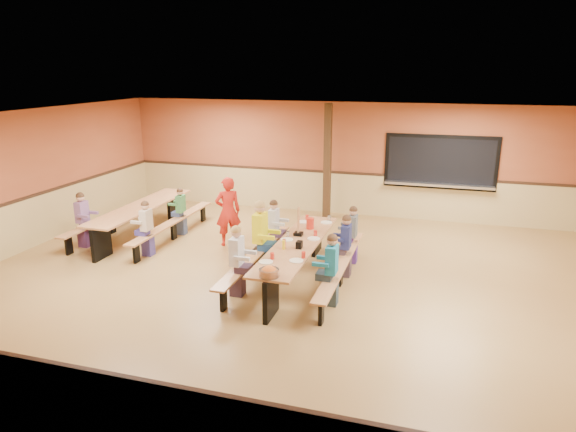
% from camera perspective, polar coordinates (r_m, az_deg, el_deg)
% --- Properties ---
extents(ground, '(12.00, 12.00, 0.00)m').
position_cam_1_polar(ground, '(9.65, -0.32, -7.39)').
color(ground, brown).
rests_on(ground, ground).
extents(room_envelope, '(12.04, 10.04, 3.02)m').
position_cam_1_polar(room_envelope, '(9.39, -0.32, -3.52)').
color(room_envelope, '#9A4D2C').
rests_on(room_envelope, ground).
extents(kitchen_pass_through, '(2.78, 0.28, 1.38)m').
position_cam_1_polar(kitchen_pass_through, '(13.62, 16.56, 5.51)').
color(kitchen_pass_through, black).
rests_on(kitchen_pass_through, ground).
extents(structural_post, '(0.18, 0.18, 3.00)m').
position_cam_1_polar(structural_post, '(13.36, 4.41, 5.98)').
color(structural_post, '#301F10').
rests_on(structural_post, ground).
extents(cafeteria_table_main, '(1.91, 3.70, 0.74)m').
position_cam_1_polar(cafeteria_table_main, '(9.56, 1.04, -4.21)').
color(cafeteria_table_main, '#A86E43').
rests_on(cafeteria_table_main, ground).
extents(cafeteria_table_second, '(1.91, 3.70, 0.74)m').
position_cam_1_polar(cafeteria_table_second, '(12.54, -15.98, 0.14)').
color(cafeteria_table_second, '#A86E43').
rests_on(cafeteria_table_second, ground).
extents(seated_child_white_left, '(0.39, 0.32, 1.25)m').
position_cam_1_polar(seated_child_white_left, '(8.96, -5.69, -5.05)').
color(seated_child_white_left, silver).
rests_on(seated_child_white_left, ground).
extents(seated_adult_yellow, '(0.46, 0.37, 1.39)m').
position_cam_1_polar(seated_adult_yellow, '(9.98, -3.11, -2.32)').
color(seated_adult_yellow, yellow).
rests_on(seated_adult_yellow, ground).
extents(seated_child_grey_left, '(0.37, 0.30, 1.20)m').
position_cam_1_polar(seated_child_grey_left, '(10.77, -1.59, -1.42)').
color(seated_child_grey_left, '#BDBDBD').
rests_on(seated_child_grey_left, ground).
extents(seated_child_teal_right, '(0.38, 0.31, 1.23)m').
position_cam_1_polar(seated_child_teal_right, '(8.60, 4.86, -6.04)').
color(seated_child_teal_right, '#196C8D').
rests_on(seated_child_teal_right, ground).
extents(seated_child_navy_right, '(0.36, 0.30, 1.20)m').
position_cam_1_polar(seated_child_navy_right, '(9.79, 6.44, -3.37)').
color(seated_child_navy_right, '#1B204F').
rests_on(seated_child_navy_right, ground).
extents(seated_child_char_right, '(0.35, 0.29, 1.17)m').
position_cam_1_polar(seated_child_char_right, '(10.49, 7.18, -2.12)').
color(seated_child_char_right, '#484E52').
rests_on(seated_child_char_right, ground).
extents(seated_child_purple_sec, '(0.38, 0.31, 1.22)m').
position_cam_1_polar(seated_child_purple_sec, '(12.19, -21.84, -0.45)').
color(seated_child_purple_sec, '#724F7B').
rests_on(seated_child_purple_sec, ground).
extents(seated_child_green_sec, '(0.32, 0.26, 1.12)m').
position_cam_1_polar(seated_child_green_sec, '(12.45, -11.79, 0.47)').
color(seated_child_green_sec, '#3D8348').
rests_on(seated_child_green_sec, ground).
extents(seated_child_tan_sec, '(0.35, 0.29, 1.18)m').
position_cam_1_polar(seated_child_tan_sec, '(11.20, -15.42, -1.38)').
color(seated_child_tan_sec, '#B5A48F').
rests_on(seated_child_tan_sec, ground).
extents(standing_woman, '(0.68, 0.63, 1.56)m').
position_cam_1_polar(standing_woman, '(11.46, -6.68, 0.51)').
color(standing_woman, red).
rests_on(standing_woman, ground).
extents(punch_pitcher, '(0.16, 0.16, 0.22)m').
position_cam_1_polar(punch_pitcher, '(10.29, 2.47, -0.83)').
color(punch_pitcher, red).
rests_on(punch_pitcher, cafeteria_table_main).
extents(chip_bowl, '(0.32, 0.32, 0.15)m').
position_cam_1_polar(chip_bowl, '(7.99, -2.11, -6.22)').
color(chip_bowl, orange).
rests_on(chip_bowl, cafeteria_table_main).
extents(napkin_dispenser, '(0.10, 0.14, 0.13)m').
position_cam_1_polar(napkin_dispenser, '(9.20, 1.26, -3.21)').
color(napkin_dispenser, black).
rests_on(napkin_dispenser, cafeteria_table_main).
extents(condiment_mustard, '(0.06, 0.06, 0.17)m').
position_cam_1_polar(condiment_mustard, '(9.13, -0.49, -3.21)').
color(condiment_mustard, yellow).
rests_on(condiment_mustard, cafeteria_table_main).
extents(condiment_ketchup, '(0.06, 0.06, 0.17)m').
position_cam_1_polar(condiment_ketchup, '(9.18, -0.44, -3.11)').
color(condiment_ketchup, '#B2140F').
rests_on(condiment_ketchup, cafeteria_table_main).
extents(table_paddle, '(0.16, 0.16, 0.56)m').
position_cam_1_polar(table_paddle, '(9.87, 1.17, -1.40)').
color(table_paddle, black).
rests_on(table_paddle, cafeteria_table_main).
extents(place_settings, '(0.65, 3.30, 0.11)m').
position_cam_1_polar(place_settings, '(9.47, 1.05, -2.68)').
color(place_settings, beige).
rests_on(place_settings, cafeteria_table_main).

